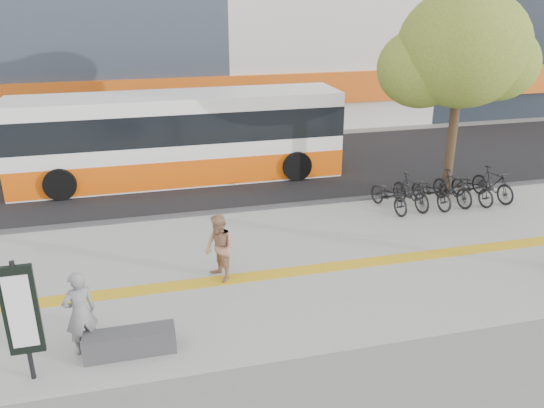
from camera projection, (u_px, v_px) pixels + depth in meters
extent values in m
plane|color=slate|center=(257.00, 303.00, 11.58)|extent=(120.00, 120.00, 0.00)
cube|color=gray|center=(243.00, 269.00, 12.92)|extent=(40.00, 7.00, 0.08)
cube|color=gold|center=(247.00, 277.00, 12.45)|extent=(40.00, 0.45, 0.01)
cube|color=black|center=(202.00, 173.00, 19.69)|extent=(40.00, 8.00, 0.06)
cube|color=#38383A|center=(219.00, 213.00, 16.07)|extent=(40.00, 0.25, 0.14)
cube|color=#E15C14|center=(230.00, 92.00, 23.98)|extent=(19.00, 0.50, 1.40)
cube|color=#38383A|center=(130.00, 342.00, 9.79)|extent=(1.60, 0.45, 0.45)
cylinder|color=black|center=(23.00, 322.00, 8.83)|extent=(0.08, 0.08, 2.20)
cube|color=black|center=(21.00, 310.00, 8.75)|extent=(0.55, 0.08, 1.60)
cube|color=white|center=(20.00, 312.00, 8.71)|extent=(0.40, 0.02, 1.30)
cylinder|color=#39281A|center=(451.00, 146.00, 16.86)|extent=(0.28, 0.28, 3.20)
ellipsoid|color=#4F6F25|center=(463.00, 48.00, 15.79)|extent=(3.80, 3.80, 3.42)
ellipsoid|color=#4F6F25|center=(421.00, 68.00, 16.23)|extent=(2.60, 2.60, 2.34)
ellipsoid|color=#4F6F25|center=(497.00, 63.00, 15.78)|extent=(2.40, 2.40, 2.16)
ellipsoid|color=#4F6F25|center=(460.00, 17.00, 16.29)|extent=(2.20, 2.20, 1.98)
cube|color=white|center=(179.00, 137.00, 18.52)|extent=(10.92, 2.28, 2.91)
cube|color=#EC570A|center=(181.00, 164.00, 18.87)|extent=(10.94, 2.29, 0.91)
cube|color=black|center=(178.00, 123.00, 18.34)|extent=(10.94, 2.29, 1.00)
cylinder|color=black|center=(60.00, 184.00, 16.97)|extent=(1.00, 0.32, 1.00)
cylinder|color=black|center=(67.00, 163.00, 19.02)|extent=(1.00, 0.32, 1.00)
cylinder|color=black|center=(297.00, 166.00, 18.72)|extent=(1.00, 0.32, 1.00)
cylinder|color=black|center=(279.00, 148.00, 20.77)|extent=(1.00, 0.32, 1.00)
imported|color=black|center=(389.00, 195.00, 16.11)|extent=(0.93, 1.83, 0.92)
imported|color=black|center=(411.00, 191.00, 16.26)|extent=(0.79, 1.76, 1.02)
imported|color=black|center=(432.00, 191.00, 16.43)|extent=(0.93, 1.83, 0.92)
imported|color=black|center=(453.00, 188.00, 16.57)|extent=(0.79, 1.76, 1.02)
imported|color=black|center=(473.00, 187.00, 16.75)|extent=(0.93, 1.83, 0.92)
imported|color=black|center=(493.00, 184.00, 16.89)|extent=(0.79, 1.76, 1.02)
imported|color=black|center=(80.00, 313.00, 9.64)|extent=(0.69, 0.58, 1.60)
imported|color=#A67556|center=(219.00, 248.00, 12.10)|extent=(0.81, 0.91, 1.54)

